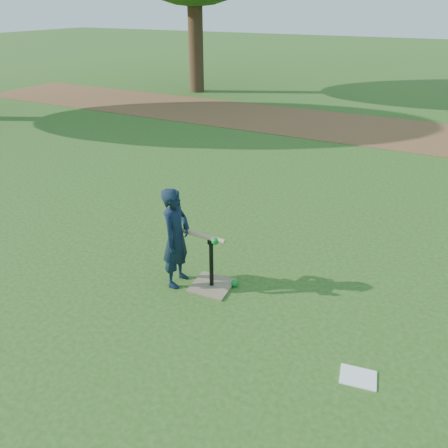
% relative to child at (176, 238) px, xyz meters
% --- Properties ---
extents(ground, '(80.00, 80.00, 0.00)m').
position_rel_child_xyz_m(ground, '(0.19, 0.25, -0.57)').
color(ground, '#285116').
rests_on(ground, ground).
extents(dirt_strip, '(24.00, 3.00, 0.01)m').
position_rel_child_xyz_m(dirt_strip, '(0.19, 7.75, -0.57)').
color(dirt_strip, brown).
rests_on(dirt_strip, ground).
extents(child, '(0.31, 0.44, 1.15)m').
position_rel_child_xyz_m(child, '(0.00, 0.00, 0.00)').
color(child, black).
rests_on(child, ground).
extents(wiffle_ball_ground, '(0.08, 0.08, 0.08)m').
position_rel_child_xyz_m(wiffle_ball_ground, '(0.61, 0.22, -0.53)').
color(wiffle_ball_ground, '#0B8225').
rests_on(wiffle_ball_ground, ground).
extents(clipboard, '(0.33, 0.27, 0.01)m').
position_rel_child_xyz_m(clipboard, '(2.13, -0.50, -0.57)').
color(clipboard, white).
rests_on(clipboard, ground).
extents(batting_tee, '(0.46, 0.46, 0.61)m').
position_rel_child_xyz_m(batting_tee, '(0.38, 0.10, -0.46)').
color(batting_tee, '#817252').
rests_on(batting_tee, ground).
extents(swing_action, '(0.63, 0.11, 0.08)m').
position_rel_child_xyz_m(swing_action, '(0.27, 0.07, 0.06)').
color(swing_action, tan).
rests_on(swing_action, ground).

